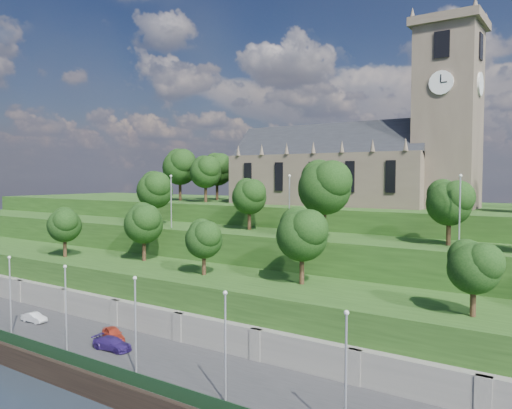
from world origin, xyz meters
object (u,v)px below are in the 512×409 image
Objects in this scene: church at (359,157)px; car_right at (112,344)px; car_left at (113,334)px; car_middle at (34,317)px.

car_right is at bearing -103.12° from church.
car_right is (2.19, -1.97, -0.05)m from car_left.
car_right is at bearing -98.73° from car_middle.
car_left is at bearing -106.79° from church.
car_middle is at bearing -122.25° from church.
car_left is 13.26m from car_middle.
car_middle is 0.79× the size of car_right.
car_left is 0.92× the size of car_right.
church is 44.92m from car_left.
car_left is (-11.64, -38.59, -19.83)m from church.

